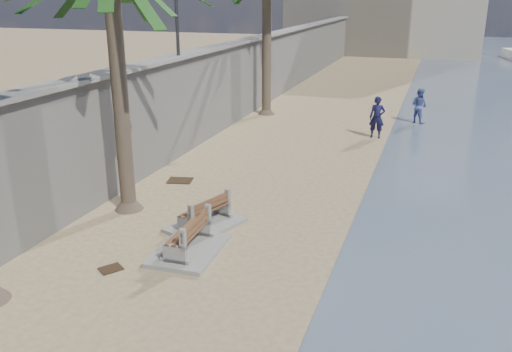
# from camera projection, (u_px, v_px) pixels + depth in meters

# --- Properties ---
(seawall) EXTENTS (0.45, 70.00, 3.50)m
(seawall) POSITION_uv_depth(u_px,v_px,m) (250.00, 76.00, 27.00)
(seawall) COLOR gray
(seawall) RESTS_ON ground_plane
(wall_cap) EXTENTS (0.80, 70.00, 0.12)m
(wall_cap) POSITION_uv_depth(u_px,v_px,m) (250.00, 39.00, 26.42)
(wall_cap) COLOR gray
(wall_cap) RESTS_ON seawall
(bench_near) EXTENTS (1.45, 2.08, 0.85)m
(bench_near) POSITION_uv_depth(u_px,v_px,m) (188.00, 238.00, 12.48)
(bench_near) COLOR gray
(bench_near) RESTS_ON ground_plane
(bench_far) EXTENTS (1.84, 2.21, 0.79)m
(bench_far) POSITION_uv_depth(u_px,v_px,m) (205.00, 214.00, 13.86)
(bench_far) COLOR gray
(bench_far) RESTS_ON ground_plane
(person_a) EXTENTS (0.73, 0.51, 1.97)m
(person_a) POSITION_uv_depth(u_px,v_px,m) (377.00, 114.00, 22.18)
(person_a) COLOR #141437
(person_a) RESTS_ON ground_plane
(person_b) EXTENTS (1.08, 1.02, 1.77)m
(person_b) POSITION_uv_depth(u_px,v_px,m) (419.00, 104.00, 24.77)
(person_b) COLOR #4D5B9F
(person_b) RESTS_ON ground_plane
(debris_c) EXTENTS (0.89, 0.78, 0.03)m
(debris_c) POSITION_uv_depth(u_px,v_px,m) (180.00, 180.00, 17.35)
(debris_c) COLOR #382616
(debris_c) RESTS_ON ground_plane
(debris_d) EXTENTS (0.58, 0.60, 0.03)m
(debris_d) POSITION_uv_depth(u_px,v_px,m) (111.00, 269.00, 11.82)
(debris_d) COLOR #382616
(debris_d) RESTS_ON ground_plane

